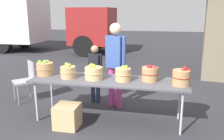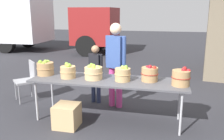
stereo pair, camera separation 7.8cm
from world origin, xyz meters
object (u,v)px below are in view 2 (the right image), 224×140
Objects in this scene: vendor_adult at (116,59)px; box_truck at (25,20)px; apple_basket_green_2 at (94,73)px; produce_crate at (67,116)px; apple_basket_green_0 at (45,68)px; apple_basket_green_1 at (68,71)px; apple_basket_green_3 at (123,74)px; apple_basket_red_0 at (150,74)px; folding_chair at (28,78)px; market_table at (108,82)px; apple_basket_red_1 at (181,77)px; child_customer at (96,69)px.

box_truck is at bearing -29.71° from vendor_adult.
apple_basket_green_2 is 0.86m from produce_crate.
apple_basket_green_0 is 1.02m from produce_crate.
apple_basket_green_2 is at bearing 48.05° from produce_crate.
apple_basket_green_1 is 0.98m from apple_basket_green_3.
apple_basket_green_0 reaches higher than apple_basket_green_1.
apple_basket_green_3 is 0.95× the size of apple_basket_red_0.
produce_crate is (1.32, -0.99, -0.31)m from folding_chair.
apple_basket_green_3 is 0.17× the size of vendor_adult.
apple_basket_green_1 reaches higher than apple_basket_green_2.
vendor_adult reaches higher than apple_basket_green_2.
folding_chair is at bearing 163.28° from market_table.
apple_basket_green_3 is at bearing 176.66° from apple_basket_red_1.
produce_crate is (-0.87, -0.40, -0.68)m from apple_basket_green_3.
apple_basket_green_0 is 1.05m from child_customer.
apple_basket_red_1 is at bearing 165.02° from child_customer.
apple_basket_red_0 is 1.56m from produce_crate.
apple_basket_green_2 is at bearing -4.50° from apple_basket_green_0.
child_customer is 0.16× the size of box_truck.
market_table is at bearing -173.61° from apple_basket_red_0.
vendor_adult is (0.25, 0.67, 0.13)m from apple_basket_green_2.
box_truck is (-5.59, 6.83, 0.62)m from apple_basket_green_2.
apple_basket_red_1 is 1.88m from child_customer.
child_customer reaches higher than produce_crate.
apple_basket_red_0 reaches higher than apple_basket_green_3.
vendor_adult is (1.20, 0.59, 0.11)m from apple_basket_green_0.
apple_basket_green_0 is at bearing 175.50° from apple_basket_green_2.
vendor_adult is 0.22× the size of box_truck.
market_table is 1.60× the size of vendor_adult.
apple_basket_green_1 is 0.87m from child_customer.
apple_basket_red_1 reaches higher than apple_basket_green_1.
child_customer reaches higher than apple_basket_green_3.
produce_crate is at bearing -159.52° from apple_basket_red_0.
apple_basket_green_1 is 0.04× the size of box_truck.
apple_basket_red_0 is at bearing 0.61° from apple_basket_green_0.
apple_basket_green_3 is 9.19m from box_truck.
vendor_adult reaches higher than child_customer.
apple_basket_green_3 is (0.98, 0.02, 0.00)m from apple_basket_green_1.
apple_basket_green_3 is 0.04× the size of box_truck.
apple_basket_green_0 reaches higher than apple_basket_green_2.
apple_basket_green_0 is at bearing 169.01° from apple_basket_green_1.
apple_basket_green_2 is at bearing 24.63° from folding_chair.
apple_basket_green_0 reaches higher than market_table.
box_truck is (-5.39, 6.04, 0.77)m from child_customer.
folding_chair is at bearing 144.00° from apple_basket_green_0.
apple_basket_green_1 is 1.43m from apple_basket_red_0.
apple_basket_red_1 is at bearing 32.56° from folding_chair.
market_table is at bearing 27.54° from folding_chair.
market_table is 8.21× the size of apple_basket_green_2.
box_truck is (-6.55, 6.74, 0.61)m from apple_basket_red_0.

